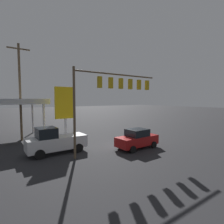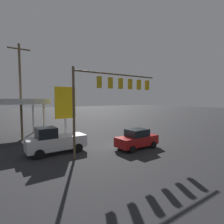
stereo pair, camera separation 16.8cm
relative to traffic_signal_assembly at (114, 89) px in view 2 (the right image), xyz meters
name	(u,v)px [view 2 (the right image)]	position (x,y,z in m)	size (l,w,h in m)	color
ground_plane	(123,145)	(-1.80, -0.93, -5.86)	(200.00, 200.00, 0.00)	#262628
traffic_signal_assembly	(114,89)	(0.00, 0.00, 0.00)	(9.11, 0.43, 7.48)	brown
utility_pole	(21,90)	(6.63, -9.65, 0.07)	(2.40, 0.26, 11.27)	brown
gas_station_canopy	(1,102)	(8.56, -10.66, -1.29)	(9.11, 7.92, 4.93)	#B2B7BC
price_sign	(65,105)	(2.84, -5.19, -1.58)	(2.24, 0.27, 6.21)	silver
pickup_parked	(55,141)	(4.85, -2.38, -4.75)	(5.20, 2.26, 2.40)	silver
sedan_waiting	(137,139)	(-2.33, 0.68, -4.91)	(4.45, 2.16, 1.93)	maroon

